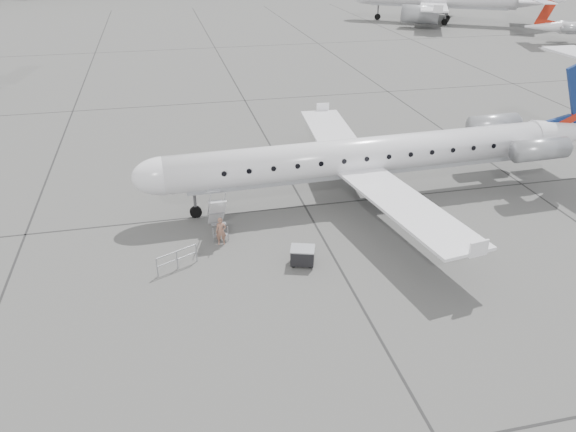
{
  "coord_description": "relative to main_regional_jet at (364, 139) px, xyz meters",
  "views": [
    {
      "loc": [
        -12.62,
        -22.96,
        15.32
      ],
      "look_at": [
        -7.1,
        1.37,
        2.3
      ],
      "focal_mm": 35.0,
      "sensor_mm": 36.0,
      "label": 1
    }
  ],
  "objects": [
    {
      "name": "passenger",
      "position": [
        -9.17,
        -3.84,
        -3.13
      ],
      "size": [
        0.6,
        0.42,
        1.56
      ],
      "primitive_type": "imported",
      "rotation": [
        0.0,
        0.0,
        -0.09
      ],
      "color": "#8E604D",
      "rests_on": "ground"
    },
    {
      "name": "baggage_cart",
      "position": [
        -5.42,
        -6.76,
        -3.42
      ],
      "size": [
        1.38,
        1.24,
        1.0
      ],
      "primitive_type": null,
      "rotation": [
        0.0,
        0.0,
        -0.31
      ],
      "color": "black",
      "rests_on": "ground"
    },
    {
      "name": "ground",
      "position": [
        1.16,
        -7.11,
        -3.91
      ],
      "size": [
        320.0,
        320.0,
        0.0
      ],
      "primitive_type": "plane",
      "color": "#5C5C5A",
      "rests_on": "ground"
    },
    {
      "name": "airstair",
      "position": [
        -9.22,
        -2.59,
        -2.69
      ],
      "size": [
        0.93,
        2.22,
        2.45
      ],
      "primitive_type": null,
      "rotation": [
        0.0,
        0.0,
        0.04
      ],
      "color": "white",
      "rests_on": "ground"
    },
    {
      "name": "safety_railing",
      "position": [
        -11.59,
        -5.78,
        -3.41
      ],
      "size": [
        2.01,
        1.05,
        1.0
      ],
      "primitive_type": null,
      "rotation": [
        0.0,
        0.0,
        0.46
      ],
      "color": "#93969B",
      "rests_on": "ground"
    },
    {
      "name": "main_regional_jet",
      "position": [
        0.0,
        0.0,
        0.0
      ],
      "size": [
        31.36,
        23.14,
        7.83
      ],
      "primitive_type": null,
      "rotation": [
        0.0,
        0.0,
        0.04
      ],
      "color": "white",
      "rests_on": "ground"
    }
  ]
}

